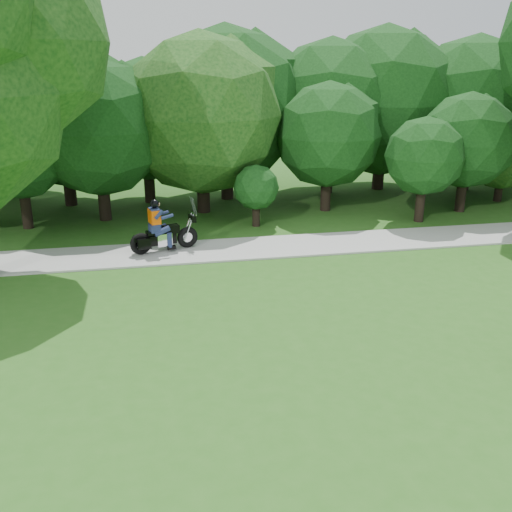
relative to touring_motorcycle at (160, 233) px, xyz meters
name	(u,v)px	position (x,y,z in m)	size (l,w,h in m)	color
ground	(442,366)	(5.26, -8.12, -0.67)	(100.00, 100.00, 0.00)	#2C611B
walkway	(323,244)	(5.26, -0.12, -0.64)	(60.00, 2.20, 0.06)	#ACACA6
tree_line	(279,113)	(5.34, 6.72, 2.95)	(39.62, 11.96, 7.30)	black
touring_motorcycle	(160,233)	(0.00, 0.00, 0.00)	(2.18, 1.09, 1.69)	black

